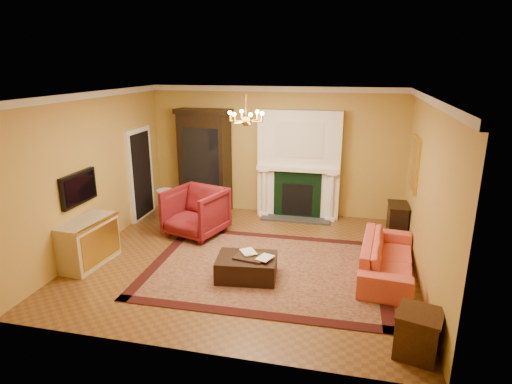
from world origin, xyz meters
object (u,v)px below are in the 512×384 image
(coral_sofa, at_px, (388,252))
(leather_ottoman, at_px, (247,267))
(end_table, at_px, (418,335))
(console_table, at_px, (397,222))
(pedestal_table, at_px, (166,202))
(wingback_armchair, at_px, (196,210))
(commode, at_px, (88,242))
(china_cabinet, at_px, (205,163))

(coral_sofa, xyz_separation_m, leather_ottoman, (-2.31, -0.67, -0.22))
(end_table, bearing_deg, leather_ottoman, 150.16)
(console_table, height_order, leather_ottoman, console_table)
(pedestal_table, distance_m, end_table, 6.33)
(wingback_armchair, bearing_deg, end_table, -20.21)
(console_table, bearing_deg, pedestal_table, -179.88)
(wingback_armchair, xyz_separation_m, commode, (-1.39, -1.74, -0.13))
(pedestal_table, bearing_deg, coral_sofa, -19.17)
(coral_sofa, height_order, console_table, coral_sofa)
(wingback_armchair, relative_size, leather_ottoman, 1.12)
(coral_sofa, distance_m, end_table, 2.15)
(pedestal_table, xyz_separation_m, coral_sofa, (4.82, -1.68, 0.00))
(commode, bearing_deg, wingback_armchair, 56.01)
(wingback_armchair, xyz_separation_m, leather_ottoman, (1.51, -1.63, -0.35))
(leather_ottoman, bearing_deg, pedestal_table, 130.51)
(commode, distance_m, console_table, 6.06)
(china_cabinet, xyz_separation_m, end_table, (4.38, -4.67, -0.90))
(console_table, distance_m, leather_ottoman, 3.54)
(commode, distance_m, leather_ottoman, 2.92)
(pedestal_table, bearing_deg, china_cabinet, 52.02)
(pedestal_table, distance_m, commode, 2.49)
(leather_ottoman, bearing_deg, end_table, -36.32)
(console_table, bearing_deg, coral_sofa, -100.14)
(wingback_armchair, bearing_deg, commode, -111.53)
(wingback_armchair, distance_m, end_table, 5.11)
(pedestal_table, bearing_deg, leather_ottoman, -43.01)
(wingback_armchair, bearing_deg, coral_sofa, 2.96)
(pedestal_table, height_order, commode, commode)
(wingback_armchair, distance_m, pedestal_table, 1.24)
(china_cabinet, height_order, commode, china_cabinet)
(pedestal_table, height_order, end_table, pedestal_table)
(china_cabinet, bearing_deg, commode, -100.44)
(china_cabinet, height_order, pedestal_table, china_cabinet)
(china_cabinet, xyz_separation_m, leather_ottoman, (1.84, -3.21, -0.98))
(end_table, relative_size, console_table, 0.81)
(wingback_armchair, xyz_separation_m, end_table, (4.06, -3.09, -0.27))
(china_cabinet, height_order, wingback_armchair, china_cabinet)
(china_cabinet, height_order, coral_sofa, china_cabinet)
(pedestal_table, height_order, coral_sofa, coral_sofa)
(wingback_armchair, xyz_separation_m, pedestal_table, (-1.00, 0.71, -0.14))
(pedestal_table, relative_size, end_table, 1.26)
(pedestal_table, relative_size, leather_ottoman, 0.72)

